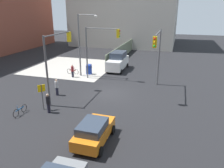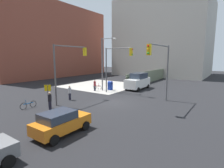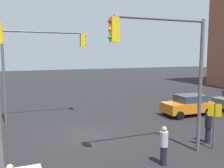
{
  "view_description": "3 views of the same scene",
  "coord_description": "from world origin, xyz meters",
  "px_view_note": "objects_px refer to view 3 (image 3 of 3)",
  "views": [
    {
      "loc": [
        -20.73,
        -6.54,
        8.73
      ],
      "look_at": [
        -1.83,
        -0.78,
        1.8
      ],
      "focal_mm": 35.0,
      "sensor_mm": 36.0,
      "label": 1
    },
    {
      "loc": [
        -16.08,
        -10.9,
        5.19
      ],
      "look_at": [
        -2.25,
        -1.25,
        2.58
      ],
      "focal_mm": 28.0,
      "sensor_mm": 36.0,
      "label": 2
    },
    {
      "loc": [
        4.05,
        14.03,
        4.9
      ],
      "look_at": [
        -2.42,
        -1.82,
        2.77
      ],
      "focal_mm": 40.0,
      "sensor_mm": 36.0,
      "label": 3
    }
  ],
  "objects_px": {
    "sedan_orange": "(188,105)",
    "pedestrian_crossing": "(164,145)",
    "traffic_signal_nw_corner": "(169,60)",
    "traffic_signal_se_corner": "(38,57)",
    "pedestrian_waiting": "(208,126)"
  },
  "relations": [
    {
      "from": "sedan_orange",
      "to": "pedestrian_crossing",
      "type": "relative_size",
      "value": 2.25
    },
    {
      "from": "traffic_signal_nw_corner",
      "to": "pedestrian_crossing",
      "type": "bearing_deg",
      "value": 47.32
    },
    {
      "from": "traffic_signal_se_corner",
      "to": "pedestrian_waiting",
      "type": "relative_size",
      "value": 3.66
    },
    {
      "from": "traffic_signal_se_corner",
      "to": "pedestrian_crossing",
      "type": "height_order",
      "value": "traffic_signal_se_corner"
    },
    {
      "from": "sedan_orange",
      "to": "pedestrian_waiting",
      "type": "height_order",
      "value": "pedestrian_waiting"
    },
    {
      "from": "traffic_signal_se_corner",
      "to": "pedestrian_waiting",
      "type": "distance_m",
      "value": 12.12
    },
    {
      "from": "traffic_signal_se_corner",
      "to": "sedan_orange",
      "type": "xyz_separation_m",
      "value": [
        -11.03,
        2.87,
        -3.82
      ]
    },
    {
      "from": "sedan_orange",
      "to": "pedestrian_crossing",
      "type": "height_order",
      "value": "pedestrian_crossing"
    },
    {
      "from": "sedan_orange",
      "to": "pedestrian_waiting",
      "type": "relative_size",
      "value": 2.22
    },
    {
      "from": "traffic_signal_nw_corner",
      "to": "sedan_orange",
      "type": "distance_m",
      "value": 9.48
    },
    {
      "from": "traffic_signal_nw_corner",
      "to": "traffic_signal_se_corner",
      "type": "relative_size",
      "value": 1.0
    },
    {
      "from": "traffic_signal_nw_corner",
      "to": "traffic_signal_se_corner",
      "type": "height_order",
      "value": "same"
    },
    {
      "from": "sedan_orange",
      "to": "traffic_signal_nw_corner",
      "type": "bearing_deg",
      "value": 44.77
    },
    {
      "from": "traffic_signal_nw_corner",
      "to": "pedestrian_waiting",
      "type": "bearing_deg",
      "value": -167.49
    },
    {
      "from": "traffic_signal_nw_corner",
      "to": "pedestrian_crossing",
      "type": "relative_size",
      "value": 3.7
    }
  ]
}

